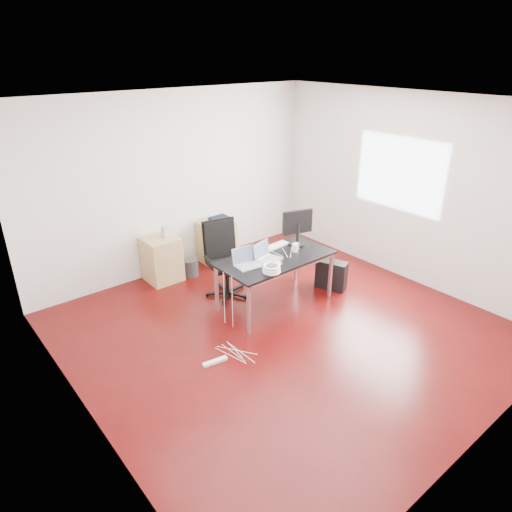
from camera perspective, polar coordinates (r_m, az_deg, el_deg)
room_shell at (r=5.37m, az=4.03°, el=3.59°), size 5.00×5.00×5.00m
desk at (r=6.22m, az=2.47°, el=-0.60°), size 1.60×0.80×0.73m
office_chair at (r=6.56m, az=-4.02°, el=0.08°), size 0.56×0.58×1.08m
filing_cabinet_left at (r=7.19m, az=-11.68°, el=-0.38°), size 0.50×0.50×0.70m
filing_cabinet_right at (r=7.67m, az=-4.90°, el=1.70°), size 0.50×0.50×0.70m
pc_tower at (r=6.94m, az=9.39°, el=-2.33°), size 0.36×0.49×0.44m
wastebasket at (r=7.32m, az=-8.16°, el=-1.43°), size 0.27×0.27×0.28m
power_strip at (r=5.43m, az=-5.13°, el=-13.00°), size 0.31×0.11×0.04m
laptop_left at (r=5.94m, az=-1.14°, el=-0.71°), size 0.36×0.29×0.23m
laptop_right at (r=6.10m, az=1.33°, el=0.02°), size 0.39×0.33×0.23m
monitor at (r=6.53m, az=5.19°, el=3.81°), size 0.44×0.26×0.51m
keyboard at (r=6.52m, az=2.46°, el=1.26°), size 0.45×0.17×0.02m
cup_white at (r=6.36m, az=4.90°, el=1.03°), size 0.08×0.08×0.12m
cup_brown at (r=6.44m, az=5.11°, el=1.24°), size 0.09×0.09×0.10m
cable_coil at (r=5.75m, az=1.94°, el=-1.62°), size 0.24×0.24×0.11m
power_adapter at (r=5.99m, az=2.80°, el=-0.94°), size 0.08×0.08×0.03m
speaker at (r=7.04m, az=-11.30°, el=3.02°), size 0.10×0.09×0.18m
navy_garment at (r=7.54m, az=-4.55°, el=4.54°), size 0.31×0.25×0.09m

